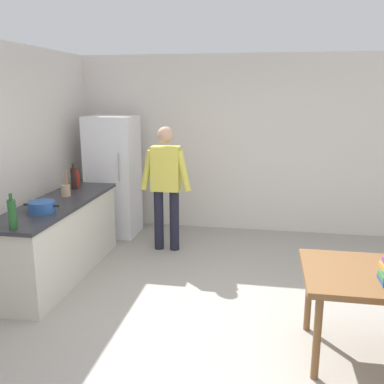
{
  "coord_description": "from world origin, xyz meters",
  "views": [
    {
      "loc": [
        0.37,
        -3.62,
        2.14
      ],
      "look_at": [
        -0.48,
        1.23,
        0.98
      ],
      "focal_mm": 39.85,
      "sensor_mm": 36.0,
      "label": 1
    }
  ],
  "objects": [
    {
      "name": "kitchen_counter",
      "position": [
        -2.0,
        0.8,
        0.45
      ],
      "size": [
        0.64,
        2.2,
        0.9
      ],
      "color": "beige",
      "rests_on": "ground_plane"
    },
    {
      "name": "wall_back",
      "position": [
        0.0,
        3.0,
        1.35
      ],
      "size": [
        6.4,
        0.12,
        2.7
      ],
      "primitive_type": "cube",
      "color": "silver",
      "rests_on": "ground_plane"
    },
    {
      "name": "person",
      "position": [
        -0.95,
        1.85,
        0.98
      ],
      "size": [
        0.7,
        0.22,
        1.7
      ],
      "color": "#1E1E2D",
      "rests_on": "ground_plane"
    },
    {
      "name": "refrigerator",
      "position": [
        -1.9,
        2.4,
        0.9
      ],
      "size": [
        0.7,
        0.67,
        1.8
      ],
      "color": "white",
      "rests_on": "ground_plane"
    },
    {
      "name": "cooking_pot",
      "position": [
        -1.94,
        0.36,
        0.96
      ],
      "size": [
        0.4,
        0.28,
        0.12
      ],
      "color": "#285193",
      "rests_on": "kitchen_counter"
    },
    {
      "name": "bottle_sauce_red",
      "position": [
        -2.13,
        1.65,
        1.0
      ],
      "size": [
        0.06,
        0.06,
        0.24
      ],
      "color": "#B22319",
      "rests_on": "kitchen_counter"
    },
    {
      "name": "ground_plane",
      "position": [
        0.0,
        0.0,
        0.0
      ],
      "size": [
        14.0,
        14.0,
        0.0
      ],
      "primitive_type": "plane",
      "color": "#9E998E"
    },
    {
      "name": "bottle_wine_dark",
      "position": [
        -2.09,
        1.47,
        1.05
      ],
      "size": [
        0.08,
        0.08,
        0.34
      ],
      "color": "black",
      "rests_on": "kitchen_counter"
    },
    {
      "name": "bottle_wine_green",
      "position": [
        -1.91,
        -0.2,
        1.05
      ],
      "size": [
        0.08,
        0.08,
        0.34
      ],
      "color": "#1E5123",
      "rests_on": "kitchen_counter"
    },
    {
      "name": "utensil_jar",
      "position": [
        -2.02,
        1.08,
        0.98
      ],
      "size": [
        0.11,
        0.11,
        0.32
      ],
      "color": "tan",
      "rests_on": "kitchen_counter"
    }
  ]
}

